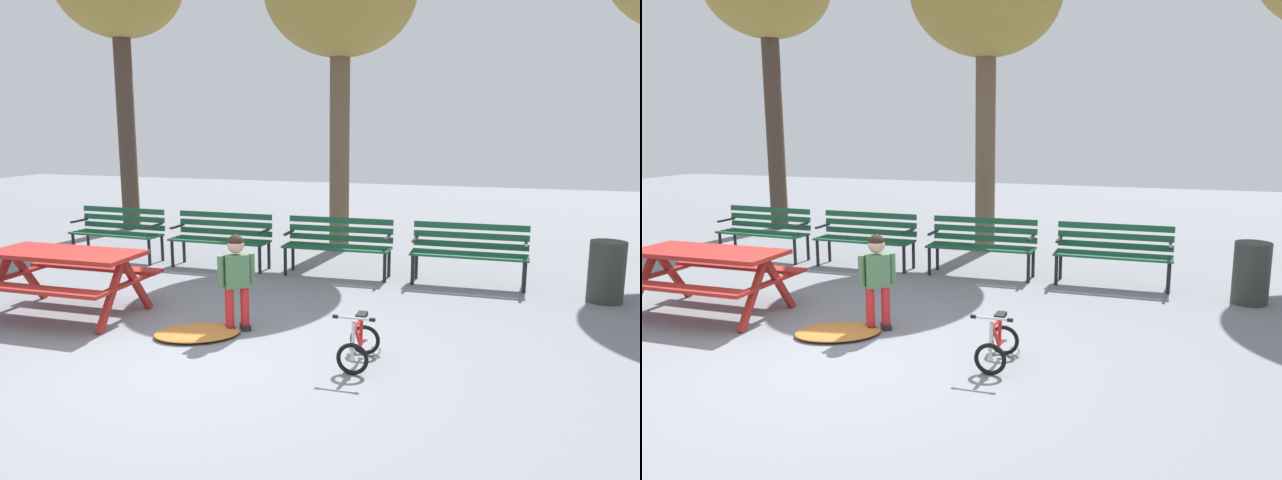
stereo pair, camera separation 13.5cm
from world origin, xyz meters
TOP-DOWN VIEW (x-y plane):
  - ground at (0.00, 0.00)m, footprint 36.00×36.00m
  - picnic_table at (-2.13, 0.87)m, footprint 1.82×1.37m
  - park_bench_far_left at (-3.43, 3.69)m, footprint 1.61×0.51m
  - park_bench_left at (-1.53, 3.69)m, footprint 1.60×0.46m
  - park_bench_right at (0.36, 3.74)m, footprint 1.61×0.51m
  - park_bench_far_right at (2.27, 3.78)m, footprint 1.61×0.48m
  - child_standing at (0.03, 0.95)m, footprint 0.33×0.29m
  - kids_bicycle at (1.53, 0.43)m, footprint 0.39×0.57m
  - leaf_pile at (-0.31, 0.66)m, footprint 1.10×0.98m
  - trash_bin at (3.99, 3.42)m, footprint 0.44×0.44m

SIDE VIEW (x-z plane):
  - ground at x=0.00m, z-range 0.00..0.00m
  - leaf_pile at x=-0.31m, z-range 0.00..0.07m
  - kids_bicycle at x=1.53m, z-range -0.07..0.47m
  - trash_bin at x=3.99m, z-range 0.00..0.78m
  - park_bench_far_left at x=-3.43m, z-range 0.08..0.94m
  - park_bench_left at x=-1.53m, z-range 0.08..0.94m
  - park_bench_right at x=0.36m, z-range 0.08..0.94m
  - park_bench_far_right at x=2.27m, z-range 0.08..0.94m
  - picnic_table at x=-2.13m, z-range 0.20..0.99m
  - child_standing at x=0.03m, z-range 0.09..1.16m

